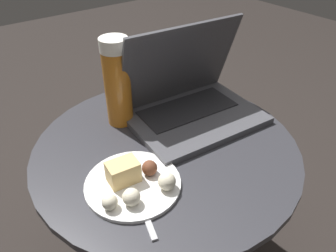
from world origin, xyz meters
TOP-DOWN VIEW (x-y plane):
  - table at (0.00, 0.00)m, footprint 0.67×0.67m
  - laptop at (0.14, 0.07)m, footprint 0.38×0.29m
  - beer_glass at (-0.03, 0.16)m, footprint 0.07×0.07m
  - snack_plate at (-0.14, -0.07)m, footprint 0.21×0.21m
  - fork at (-0.16, -0.12)m, footprint 0.07×0.17m

SIDE VIEW (x-z plane):
  - table at x=0.00m, z-range 0.12..0.66m
  - fork at x=-0.16m, z-range 0.53..0.54m
  - snack_plate at x=-0.14m, z-range 0.52..0.58m
  - laptop at x=0.14m, z-range 0.46..0.72m
  - beer_glass at x=-0.03m, z-range 0.54..0.78m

